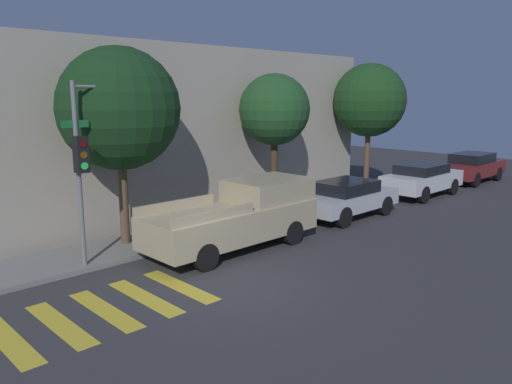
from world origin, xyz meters
The scene contains 12 objects.
ground_plane centered at (0.00, 0.00, 0.00)m, with size 60.00×60.00×0.00m, color #333335.
sidewalk centered at (0.00, 4.31, 0.07)m, with size 26.00×2.22×0.14m, color slate.
building_row centered at (0.00, 8.82, 3.12)m, with size 26.00×6.00×6.25m, color #A89E8E.
crosswalk centered at (-2.82, 0.80, 0.00)m, with size 4.33×2.60×0.00m.
traffic_light_pole centered at (-1.58, 3.37, 3.28)m, with size 2.22×0.56×4.85m.
pickup_truck centered at (2.24, 2.10, 0.99)m, with size 5.44×2.01×1.95m.
sedan_near_corner centered at (7.59, 2.10, 0.76)m, with size 4.24×1.86×1.39m.
sedan_middle centered at (13.27, 2.10, 0.80)m, with size 4.38×1.84×1.47m.
sedan_far_end centered at (18.60, 2.10, 0.82)m, with size 4.51×1.79×1.53m.
tree_near_corner centered at (-0.21, 4.50, 4.10)m, with size 3.51×3.51×5.87m.
tree_midblock centered at (6.18, 4.50, 3.93)m, with size 2.66×2.66×5.29m.
tree_far_end centered at (12.45, 4.50, 4.24)m, with size 3.34×3.34×5.92m.
Camera 1 is at (-7.40, -8.57, 4.50)m, focal length 35.00 mm.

